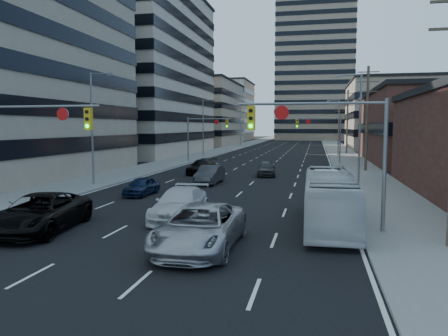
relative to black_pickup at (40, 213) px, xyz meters
name	(u,v)px	position (x,y,z in m)	size (l,w,h in m)	color
ground	(83,280)	(5.20, -5.38, -0.86)	(400.00, 400.00, 0.00)	black
road_surface	(294,141)	(5.20, 124.62, -0.85)	(18.00, 300.00, 0.02)	black
sidewalk_left	(258,141)	(-6.30, 124.62, -0.78)	(5.00, 300.00, 0.15)	slate
sidewalk_right	(331,141)	(16.70, 124.62, -0.78)	(5.00, 300.00, 0.15)	slate
office_left_mid	(119,74)	(-21.80, 54.62, 13.14)	(26.00, 34.00, 28.00)	#ADA089
office_left_far	(197,114)	(-18.80, 94.62, 7.14)	(20.00, 30.00, 16.00)	gray
office_right_far	(402,116)	(30.20, 82.62, 6.14)	(22.00, 28.00, 14.00)	gray
apartment_tower	(315,58)	(11.20, 144.62, 28.14)	(26.00, 26.00, 58.00)	gray
bg_block_left	(216,112)	(-22.80, 134.62, 9.14)	(24.00, 24.00, 20.00)	#ADA089
bg_block_right	(400,122)	(37.20, 124.62, 5.14)	(22.00, 22.00, 12.00)	gray
signal_near_left	(30,135)	(-2.25, 2.62, 3.47)	(6.59, 0.33, 6.00)	slate
signal_near_right	(326,137)	(12.65, 2.62, 3.47)	(6.59, 0.33, 6.00)	slate
signal_far_left	(205,130)	(-2.48, 39.62, 3.45)	(6.09, 0.33, 6.00)	slate
signal_far_right	(322,130)	(12.88, 39.62, 3.45)	(6.09, 0.33, 6.00)	slate
utility_pole_block	(367,117)	(17.40, 30.62, 4.92)	(2.20, 0.28, 11.00)	#4C3D2D
utility_pole_midblock	(347,121)	(17.40, 60.62, 4.92)	(2.20, 0.28, 11.00)	#4C3D2D
utility_pole_distant	(339,122)	(17.40, 90.62, 4.92)	(2.20, 0.28, 11.00)	#4C3D2D
streetlight_left_near	(94,123)	(-5.14, 14.62, 4.20)	(2.03, 0.22, 9.00)	slate
streetlight_left_mid	(204,125)	(-5.14, 49.62, 4.20)	(2.03, 0.22, 9.00)	slate
streetlight_left_far	(241,125)	(-5.14, 84.62, 4.20)	(2.03, 0.22, 9.00)	slate
streetlight_right_near	(358,123)	(15.54, 19.62, 4.20)	(2.03, 0.22, 9.00)	slate
streetlight_right_far	(338,125)	(15.54, 54.62, 4.20)	(2.03, 0.22, 9.00)	slate
black_pickup	(40,213)	(0.00, 0.00, 0.00)	(2.84, 6.16, 1.71)	black
white_van	(180,204)	(5.46, 3.81, -0.06)	(2.24, 5.51, 1.60)	silver
silver_suv	(200,228)	(7.89, -1.28, 0.00)	(2.85, 6.18, 1.72)	#ACACB1
transit_bus	(329,199)	(12.91, 3.76, 0.47)	(2.23, 9.53, 2.66)	silver
sedan_blue	(142,186)	(0.43, 10.82, -0.22)	(1.51, 3.74, 1.27)	#0E1C39
sedan_grey_center	(210,175)	(3.60, 17.73, -0.09)	(1.61, 4.63, 1.53)	#323234
sedan_black_far	(202,167)	(1.06, 24.79, -0.13)	(2.04, 5.03, 1.46)	black
sedan_grey_right	(266,169)	(7.57, 24.52, -0.14)	(1.70, 4.22, 1.44)	#323235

